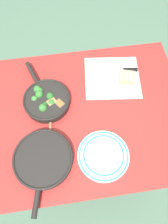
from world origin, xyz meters
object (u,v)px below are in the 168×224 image
(grater_knife, at_px, (120,71))
(cheese_block, at_px, (127,78))
(wooden_spoon, at_px, (50,130))
(skillet_eggs, at_px, (43,159))
(skillet_broccoli, at_px, (46,100))
(dinner_plate_stack, at_px, (103,155))

(grater_knife, xyz_separation_m, cheese_block, (-0.02, 0.06, 0.01))
(wooden_spoon, distance_m, grater_knife, 0.54)
(grater_knife, bearing_deg, skillet_eggs, 50.10)
(skillet_broccoli, xyz_separation_m, dinner_plate_stack, (-0.25, 0.34, -0.02))
(skillet_broccoli, relative_size, grater_knife, 1.34)
(skillet_eggs, height_order, cheese_block, skillet_eggs)
(skillet_eggs, bearing_deg, skillet_broccoli, -174.16)
(skillet_broccoli, relative_size, cheese_block, 3.78)
(skillet_broccoli, distance_m, grater_knife, 0.47)
(skillet_eggs, height_order, wooden_spoon, skillet_eggs)
(wooden_spoon, xyz_separation_m, grater_knife, (-0.44, -0.31, 0.00))
(skillet_eggs, distance_m, grater_knife, 0.66)
(skillet_broccoli, distance_m, dinner_plate_stack, 0.42)
(skillet_eggs, relative_size, dinner_plate_stack, 1.54)
(skillet_broccoli, distance_m, wooden_spoon, 0.17)
(skillet_eggs, distance_m, dinner_plate_stack, 0.29)
(skillet_eggs, distance_m, wooden_spoon, 0.15)
(wooden_spoon, bearing_deg, skillet_broccoli, -173.16)
(cheese_block, relative_size, dinner_plate_stack, 0.40)
(skillet_broccoli, bearing_deg, dinner_plate_stack, -163.52)
(skillet_broccoli, bearing_deg, skillet_eggs, 152.90)
(cheese_block, bearing_deg, skillet_eggs, 38.25)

